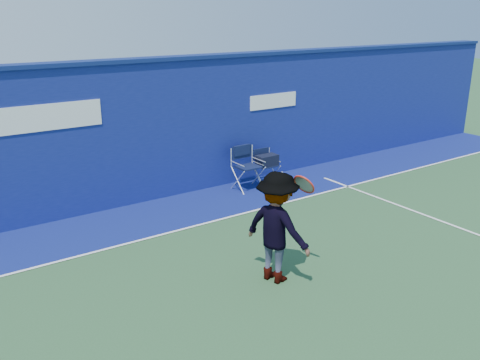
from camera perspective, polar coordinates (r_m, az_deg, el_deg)
ground at (r=7.47m, az=5.26°, el=-13.92°), size 80.00×80.00×0.00m
stadium_wall at (r=11.09m, az=-11.87°, el=5.31°), size 24.00×0.50×3.08m
out_of_bounds_strip at (r=10.59m, az=-8.97°, el=-3.94°), size 24.00×1.80×0.01m
court_lines at (r=7.86m, az=2.44°, el=-11.96°), size 24.00×12.00×0.01m
directors_chair_left at (r=11.91m, az=0.85°, el=0.53°), size 0.60×0.56×1.01m
directors_chair_right at (r=12.25m, az=2.96°, el=1.12°), size 0.51×0.45×0.85m
water_bottle at (r=12.58m, az=4.71°, el=0.40°), size 0.07×0.07×0.23m
tennis_player at (r=7.75m, az=4.20°, el=-5.31°), size 1.01×1.26×1.75m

